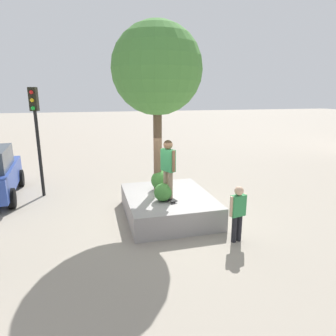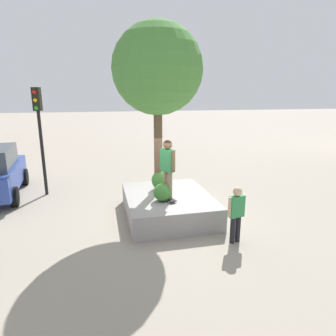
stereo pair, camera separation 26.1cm
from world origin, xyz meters
name	(u,v)px [view 2 (the right image)]	position (x,y,z in m)	size (l,w,h in m)	color
ground_plane	(169,216)	(0.00, 0.00, 0.00)	(120.00, 120.00, 0.00)	#9E9384
planter_ledge	(168,205)	(0.11, 0.00, 0.36)	(3.26, 2.70, 0.71)	gray
plaza_tree	(158,70)	(0.72, 0.20, 4.62)	(2.84, 2.84, 5.35)	brown
boxwood_shrub	(162,192)	(-0.38, 0.29, 0.99)	(0.55, 0.55, 0.55)	#3D7A33
hedge_clump	(161,180)	(0.68, 0.10, 1.05)	(0.68, 0.68, 0.68)	#3D7A33
skateboard	(168,198)	(-0.32, 0.12, 0.77)	(0.83, 0.42, 0.07)	black
skateboarder	(168,165)	(-0.32, 0.12, 1.82)	(0.56, 0.39, 1.79)	#847056
traffic_light_corner	(39,123)	(3.24, 4.25, 2.84)	(0.36, 0.32, 4.13)	black
pedestrian_crossing	(236,211)	(-2.06, -1.34, 0.90)	(0.26, 0.52, 1.56)	black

